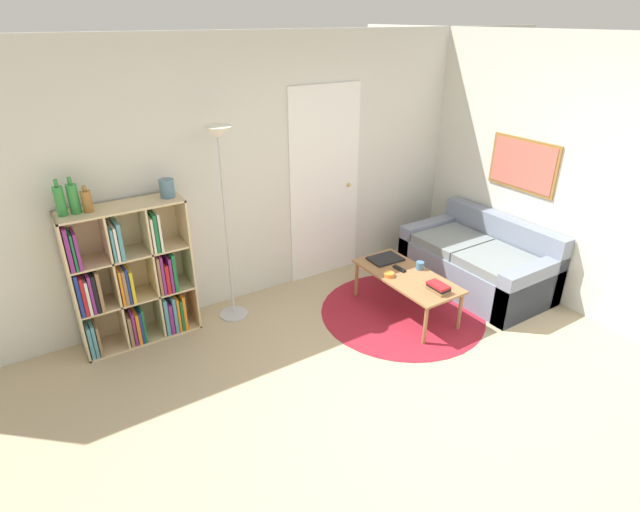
% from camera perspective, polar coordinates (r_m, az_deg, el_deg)
% --- Properties ---
extents(ground_plane, '(14.00, 14.00, 0.00)m').
position_cam_1_polar(ground_plane, '(4.00, 13.52, -17.77)').
color(ground_plane, tan).
extents(wall_back, '(7.49, 0.11, 2.60)m').
position_cam_1_polar(wall_back, '(5.14, -4.92, 9.67)').
color(wall_back, silver).
rests_on(wall_back, ground_plane).
extents(wall_right, '(0.08, 5.47, 2.60)m').
position_cam_1_polar(wall_right, '(5.68, 22.43, 9.51)').
color(wall_right, silver).
rests_on(wall_right, ground_plane).
extents(rug, '(1.63, 1.63, 0.01)m').
position_cam_1_polar(rug, '(5.14, 9.34, -6.35)').
color(rug, maroon).
rests_on(rug, ground_plane).
extents(bookshelf, '(1.01, 0.34, 1.29)m').
position_cam_1_polar(bookshelf, '(4.72, -20.73, -2.60)').
color(bookshelf, beige).
rests_on(bookshelf, ground_plane).
extents(floor_lamp, '(0.28, 0.28, 1.87)m').
position_cam_1_polar(floor_lamp, '(4.52, -11.18, 9.17)').
color(floor_lamp, '#B7B7BC').
rests_on(floor_lamp, ground_plane).
extents(couch, '(0.89, 1.54, 0.75)m').
position_cam_1_polar(couch, '(5.73, 17.79, -0.74)').
color(couch, gray).
rests_on(couch, ground_plane).
extents(coffee_table, '(0.52, 1.12, 0.42)m').
position_cam_1_polar(coffee_table, '(4.98, 9.87, -2.53)').
color(coffee_table, '#996B42').
rests_on(coffee_table, ground_plane).
extents(laptop, '(0.34, 0.26, 0.02)m').
position_cam_1_polar(laptop, '(5.22, 7.47, -0.33)').
color(laptop, black).
rests_on(laptop, coffee_table).
extents(bowl, '(0.10, 0.10, 0.04)m').
position_cam_1_polar(bowl, '(4.90, 7.88, -2.10)').
color(bowl, orange).
rests_on(bowl, coffee_table).
extents(book_stack_on_table, '(0.13, 0.21, 0.08)m').
position_cam_1_polar(book_stack_on_table, '(4.72, 13.36, -3.52)').
color(book_stack_on_table, olive).
rests_on(book_stack_on_table, coffee_table).
extents(cup, '(0.08, 0.08, 0.08)m').
position_cam_1_polar(cup, '(5.08, 11.35, -1.08)').
color(cup, teal).
rests_on(cup, coffee_table).
extents(remote, '(0.05, 0.15, 0.02)m').
position_cam_1_polar(remote, '(5.05, 9.05, -1.44)').
color(remote, black).
rests_on(remote, coffee_table).
extents(bottle_left, '(0.08, 0.08, 0.29)m').
position_cam_1_polar(bottle_left, '(4.38, -27.59, 5.62)').
color(bottle_left, '#2D8438').
rests_on(bottle_left, bookshelf).
extents(bottle_middle, '(0.08, 0.08, 0.29)m').
position_cam_1_polar(bottle_middle, '(4.39, -26.36, 5.94)').
color(bottle_middle, '#2D8438').
rests_on(bottle_middle, bookshelf).
extents(bottle_right, '(0.08, 0.08, 0.21)m').
position_cam_1_polar(bottle_right, '(4.39, -25.08, 5.72)').
color(bottle_right, olive).
rests_on(bottle_right, bookshelf).
extents(vase_on_shelf, '(0.13, 0.13, 0.16)m').
position_cam_1_polar(vase_on_shelf, '(4.51, -17.09, 7.41)').
color(vase_on_shelf, slate).
rests_on(vase_on_shelf, bookshelf).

